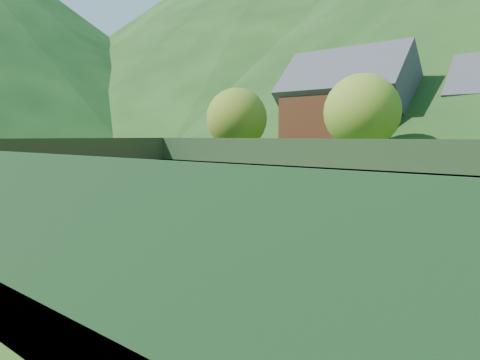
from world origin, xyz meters
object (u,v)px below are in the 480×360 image
Objects in this scene: student_b at (335,196)px; coach at (155,190)px; ball_hopper at (100,188)px; student_c at (413,199)px; student_a at (297,191)px; tennis_net at (256,199)px; chalet_left at (348,113)px; student_d at (448,200)px.

coach is at bearing 57.01° from student_b.
student_c is at bearing 22.75° from ball_hopper.
coach is 1.29× the size of student_a.
chalet_left is at bearing 108.43° from tennis_net.
ball_hopper is at bearing 34.12° from student_d.
coach is 4.35m from tennis_net.
chalet_left reaches higher than student_a.
student_b is 0.83× the size of student_c.
student_a is 9.29m from ball_hopper.
student_b is 0.10× the size of chalet_left.
student_c is at bearing -60.22° from chalet_left.
student_d reaches higher than student_a.
student_d is at bearing -163.67° from student_c.
coach is 0.15× the size of tennis_net.
tennis_net is 32.04m from chalet_left.
student_b is (6.04, 4.78, -0.22)m from coach.
student_a is at bearing 12.61° from student_b.
chalet_left is at bearing -73.60° from student_a.
chalet_left is (-10.80, 27.91, 4.94)m from student_a.
ball_hopper is at bearing 0.14° from student_c.
student_d is (1.02, 0.83, -0.03)m from student_c.
student_a reaches higher than student_b.
ball_hopper is at bearing 30.30° from student_a.
student_a is at bearing -22.41° from student_c.
chalet_left reaches higher than tennis_net.
student_d reaches higher than tennis_net.
ball_hopper is at bearing -154.48° from tennis_net.
chalet_left is (-6.79, 32.91, 4.74)m from coach.
ball_hopper is at bearing -84.51° from chalet_left.
student_d reaches higher than student_b.
student_b is at bearing 33.52° from tennis_net.
ball_hopper is 33.76m from chalet_left.
ball_hopper is 0.07× the size of chalet_left.
student_c is 1.31m from student_d.
chalet_left reaches higher than coach.
student_d is (10.20, 5.84, -0.12)m from coach.
coach is at bearing 39.77° from student_d.
coach reaches higher than student_a.
student_a is 0.11× the size of tennis_net.
student_d is at bearing 22.77° from tennis_net.
tennis_net is (3.21, 2.91, -0.39)m from coach.
student_d is 15.11m from ball_hopper.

